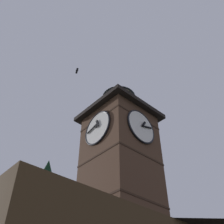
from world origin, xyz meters
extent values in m
cube|color=#4C3323|center=(-2.21, -2.18, 8.90)|extent=(3.20, 3.20, 6.18)
cube|color=#352318|center=(-2.21, -2.18, 6.55)|extent=(3.24, 3.24, 0.10)
cube|color=#352318|center=(-2.21, -2.18, 8.87)|extent=(3.24, 3.24, 0.10)
cube|color=#352318|center=(-2.21, -2.18, 11.19)|extent=(3.24, 3.24, 0.10)
cylinder|color=white|center=(-2.21, -0.55, 10.56)|extent=(1.93, 0.10, 1.93)
torus|color=black|center=(-2.21, -0.52, 10.56)|extent=(2.03, 0.10, 2.03)
cube|color=black|center=(-2.35, -0.45, 10.75)|extent=(0.38, 0.04, 0.46)
cube|color=black|center=(-2.59, -0.45, 10.67)|extent=(0.78, 0.04, 0.31)
sphere|color=black|center=(-2.21, -0.44, 10.56)|extent=(0.10, 0.10, 0.10)
cylinder|color=white|center=(-0.58, -2.18, 10.56)|extent=(0.10, 1.93, 1.93)
torus|color=black|center=(-0.55, -2.18, 10.56)|extent=(0.10, 2.03, 2.03)
cube|color=black|center=(-0.48, -2.10, 10.78)|extent=(0.04, 0.27, 0.50)
cube|color=black|center=(-0.48, -2.56, 10.65)|extent=(0.04, 0.79, 0.27)
sphere|color=black|center=(-0.47, -2.18, 10.56)|extent=(0.10, 0.10, 0.10)
cube|color=black|center=(-2.21, -2.18, 12.12)|extent=(3.90, 3.90, 0.25)
cylinder|color=#D1BC84|center=(-2.21, -2.18, 13.02)|extent=(1.80, 1.80, 1.55)
cylinder|color=#2D2319|center=(-2.21, -2.18, 12.44)|extent=(1.86, 1.86, 0.10)
cylinder|color=#2D2319|center=(-2.21, -2.18, 12.82)|extent=(1.86, 1.86, 0.10)
cylinder|color=#2D2319|center=(-2.21, -2.18, 13.21)|extent=(1.86, 1.86, 0.10)
cylinder|color=#2D2319|center=(-2.21, -2.18, 13.60)|extent=(1.86, 1.86, 0.10)
cone|color=#2D3847|center=(-2.21, -2.18, 14.25)|extent=(2.10, 2.10, 0.91)
sphere|color=#384251|center=(-2.21, -2.18, 14.80)|extent=(0.16, 0.16, 0.16)
cone|color=black|center=(-1.45, -8.65, 7.46)|extent=(3.02, 3.02, 2.23)
cone|color=black|center=(-1.45, -8.65, 9.02)|extent=(2.34, 2.34, 2.39)
cone|color=black|center=(-1.45, -8.65, 10.50)|extent=(1.65, 1.65, 2.41)
ellipsoid|color=black|center=(-0.62, -5.02, 17.54)|extent=(0.23, 0.18, 0.11)
cube|color=black|center=(-0.68, -5.15, 17.54)|extent=(0.24, 0.31, 0.09)
cube|color=black|center=(-0.56, -4.90, 17.54)|extent=(0.24, 0.31, 0.09)
camera|label=1|loc=(6.92, 7.23, 1.65)|focal=44.75mm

